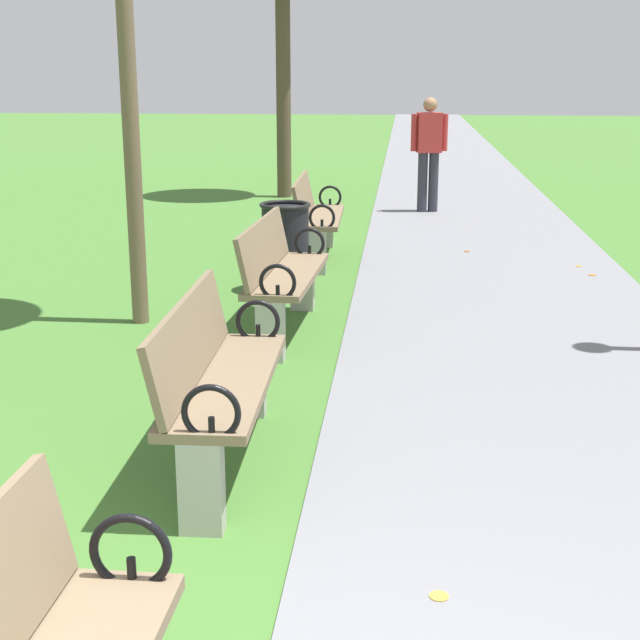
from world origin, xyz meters
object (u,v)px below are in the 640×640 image
trash_bin (286,247)px  park_bench_3 (281,274)px  pedestrian_walking (429,148)px  park_bench_4 (316,216)px  park_bench_2 (217,379)px

trash_bin → park_bench_3: bearing=-84.1°
park_bench_3 → pedestrian_walking: pedestrian_walking is taller
pedestrian_walking → park_bench_4: bearing=-110.1°
park_bench_4 → park_bench_2: bearing=-90.0°
park_bench_3 → trash_bin: park_bench_3 is taller
pedestrian_walking → park_bench_3: bearing=-101.3°
park_bench_3 → pedestrian_walking: (1.29, 6.45, 0.44)m
park_bench_2 → park_bench_3: size_ratio=0.99×
park_bench_2 → park_bench_4: (0.00, 5.49, 0.00)m
trash_bin → park_bench_2: bearing=-87.9°
trash_bin → pedestrian_walking: bearing=74.0°
park_bench_4 → trash_bin: (-0.15, -1.49, -0.06)m
park_bench_2 → trash_bin: 4.01m
park_bench_3 → pedestrian_walking: 6.59m
park_bench_3 → trash_bin: 1.44m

